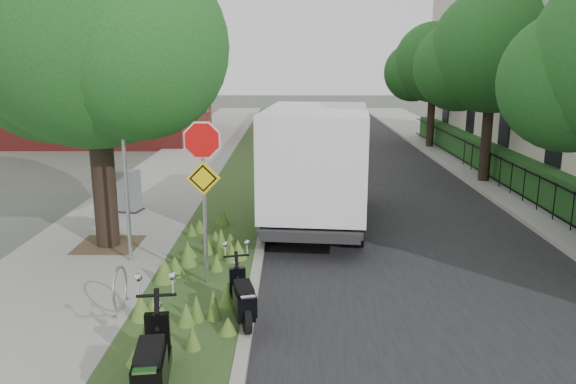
{
  "coord_description": "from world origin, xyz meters",
  "views": [
    {
      "loc": [
        0.23,
        -9.47,
        4.29
      ],
      "look_at": [
        0.14,
        3.15,
        1.3
      ],
      "focal_mm": 35.0,
      "sensor_mm": 36.0,
      "label": 1
    }
  ],
  "objects_px": {
    "sign_assembly": "(203,170)",
    "utility_cabinet": "(125,192)",
    "box_truck": "(318,161)",
    "scooter_far": "(243,303)",
    "scooter_near": "(153,373)"
  },
  "relations": [
    {
      "from": "scooter_near",
      "to": "box_truck",
      "type": "height_order",
      "value": "box_truck"
    },
    {
      "from": "scooter_near",
      "to": "box_truck",
      "type": "relative_size",
      "value": 0.29
    },
    {
      "from": "sign_assembly",
      "to": "box_truck",
      "type": "xyz_separation_m",
      "value": [
        2.29,
        4.22,
        -0.58
      ]
    },
    {
      "from": "utility_cabinet",
      "to": "box_truck",
      "type": "bearing_deg",
      "value": -10.63
    },
    {
      "from": "utility_cabinet",
      "to": "scooter_far",
      "type": "bearing_deg",
      "value": -60.54
    },
    {
      "from": "sign_assembly",
      "to": "scooter_far",
      "type": "xyz_separation_m",
      "value": [
        0.84,
        -1.68,
        -1.86
      ]
    },
    {
      "from": "sign_assembly",
      "to": "scooter_far",
      "type": "height_order",
      "value": "sign_assembly"
    },
    {
      "from": "scooter_near",
      "to": "utility_cabinet",
      "type": "height_order",
      "value": "utility_cabinet"
    },
    {
      "from": "scooter_near",
      "to": "scooter_far",
      "type": "distance_m",
      "value": 2.38
    },
    {
      "from": "scooter_far",
      "to": "scooter_near",
      "type": "bearing_deg",
      "value": -112.97
    },
    {
      "from": "sign_assembly",
      "to": "scooter_near",
      "type": "xyz_separation_m",
      "value": [
        -0.09,
        -3.87,
        -1.79
      ]
    },
    {
      "from": "scooter_far",
      "to": "utility_cabinet",
      "type": "bearing_deg",
      "value": 119.46
    },
    {
      "from": "sign_assembly",
      "to": "utility_cabinet",
      "type": "xyz_separation_m",
      "value": [
        -3.06,
        5.22,
        -1.65
      ]
    },
    {
      "from": "scooter_near",
      "to": "utility_cabinet",
      "type": "xyz_separation_m",
      "value": [
        -2.97,
        9.09,
        0.14
      ]
    },
    {
      "from": "box_truck",
      "to": "utility_cabinet",
      "type": "xyz_separation_m",
      "value": [
        -5.35,
        1.0,
        -1.07
      ]
    }
  ]
}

